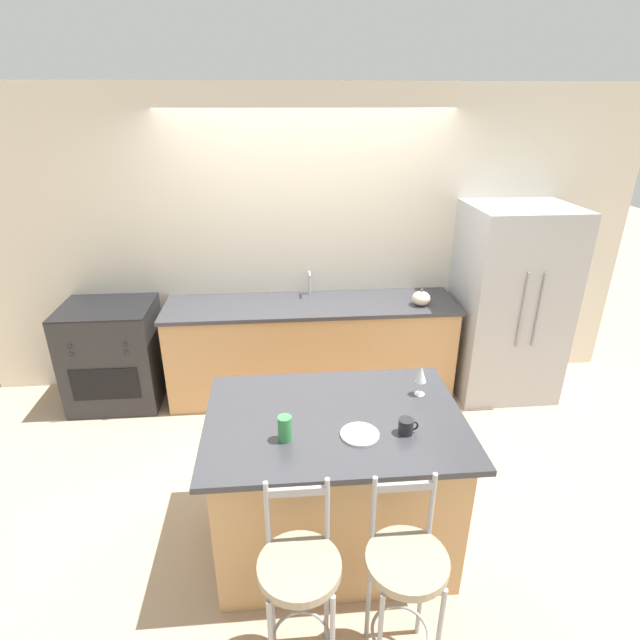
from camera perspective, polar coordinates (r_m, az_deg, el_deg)
ground_plane at (r=4.54m, az=-0.63°, el=-10.45°), size 18.00×18.00×0.00m
wall_back at (r=4.61m, az=-1.36°, el=8.68°), size 6.00×0.07×2.70m
back_counter at (r=4.63m, az=-1.00°, el=-3.16°), size 2.59×0.69×0.90m
sink_faucet at (r=4.58m, az=-1.23°, el=4.55°), size 0.02×0.13×0.22m
kitchen_island at (r=3.13m, az=1.61°, el=-17.97°), size 1.45×1.01×0.93m
refrigerator at (r=4.83m, az=20.74°, el=1.88°), size 0.88×0.79×1.75m
oven_range at (r=4.85m, az=-22.49°, el=-3.65°), size 0.78×0.66×0.94m
bar_stool_near at (r=2.53m, az=-2.34°, el=-27.88°), size 0.37×0.37×1.05m
bar_stool_far at (r=2.57m, az=9.68°, el=-27.01°), size 0.37×0.37×1.05m
dinner_plate at (r=2.72m, az=4.56°, el=-12.86°), size 0.21×0.21×0.02m
wine_glass at (r=3.04m, az=11.49°, el=-6.18°), size 0.07×0.07×0.19m
coffee_mug at (r=2.74m, az=9.83°, el=-11.88°), size 0.11×0.08×0.09m
tumbler_cup at (r=2.65m, az=-4.03°, el=-12.26°), size 0.07×0.07×0.14m
pumpkin_decoration at (r=4.46m, az=11.48°, el=2.45°), size 0.16×0.16×0.15m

